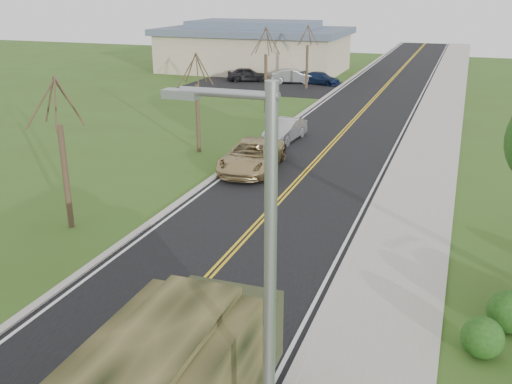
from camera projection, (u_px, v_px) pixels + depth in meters
The scene contains 15 objects.
road at pixel (369, 104), 47.36m from camera, with size 8.00×120.00×0.01m, color black.
curb_right at pixel (420, 107), 46.00m from camera, with size 0.30×120.00×0.12m, color #9E998E.
sidewalk_right at pixel (443, 109), 45.44m from camera, with size 3.20×120.00×0.10m, color #9E998E.
curb_left at pixel (320, 101), 48.68m from camera, with size 0.30×120.00×0.10m, color #9E998E.
street_light at pixel (263, 322), 8.46m from camera, with size 1.65×0.22×8.00m.
bare_tree_a at pixel (64, 165), 22.19m from camera, with size 1.93×2.26×6.08m.
bare_tree_b at pixel (198, 110), 32.86m from camera, with size 1.83×2.14×5.73m.
bare_tree_c at pixel (266, 77), 43.38m from camera, with size 2.04×2.39×6.42m.
bare_tree_d at pixel (307, 62), 54.07m from camera, with size 1.88×2.20×5.91m.
commercial_building at pixel (254, 47), 65.74m from camera, with size 25.50×21.50×5.65m.
suv_champagne at pixel (252, 156), 30.02m from camera, with size 2.61×5.65×1.57m, color tan.
sedan_silver at pixel (285, 130), 35.87m from camera, with size 1.46×4.19×1.38m, color #A6A6AB.
lot_car_dark at pixel (248, 74), 58.91m from camera, with size 1.69×4.21×1.44m, color black.
lot_car_silver at pixel (293, 76), 57.78m from camera, with size 1.50×4.30×1.42m, color #AAA9AE.
lot_car_navy at pixel (321, 78), 57.14m from camera, with size 1.68×4.13×1.20m, color #101D3B.
Camera 1 is at (7.30, -7.41, 9.10)m, focal length 40.00 mm.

